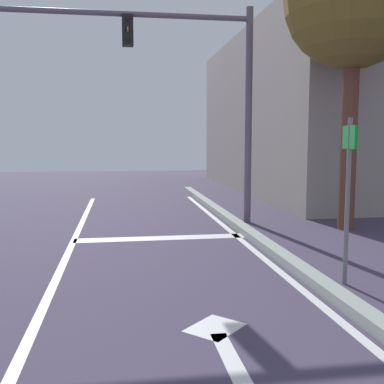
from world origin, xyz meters
The scene contains 9 objects.
lane_line_center centered at (-0.11, 6.00, 0.00)m, with size 0.12×20.00×0.01m, color silver.
lane_line_curbside centered at (3.07, 6.00, 0.00)m, with size 0.12×20.00×0.01m, color silver.
stop_bar centered at (1.55, 9.47, 0.00)m, with size 3.33×0.40×0.01m, color silver.
lane_arrow_stem centered at (1.72, 4.19, 0.00)m, with size 0.16×1.40×0.01m, color silver.
lane_arrow_head centered at (1.72, 5.04, 0.00)m, with size 0.56×0.44×0.01m, color silver.
curb_strip centered at (3.32, 6.00, 0.07)m, with size 0.24×24.00×0.14m, color #989F97.
traffic_signal_mast centered at (2.37, 10.97, 3.45)m, with size 5.52×0.34×4.87m.
street_sign_post centered at (3.73, 6.20, 1.44)m, with size 0.10×0.44×2.20m.
roadside_tree centered at (5.59, 9.81, 4.76)m, with size 2.87×2.87×6.26m.
Camera 1 is at (0.79, 0.58, 1.91)m, focal length 43.30 mm.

